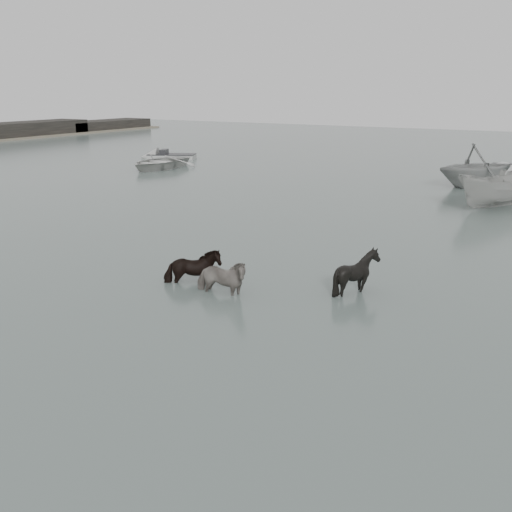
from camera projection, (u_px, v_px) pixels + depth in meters
name	position (u px, v px, depth m)	size (l,w,h in m)	color
ground	(257.00, 298.00, 15.56)	(140.00, 140.00, 0.00)	#4C5A53
pony_pinto	(221.00, 271.00, 15.65)	(0.75, 1.65, 1.39)	black
pony_dark	(193.00, 260.00, 16.55)	(1.40, 1.20, 1.41)	black
pony_black	(357.00, 267.00, 15.83)	(1.18, 1.33, 1.46)	black
rowboat_lead	(159.00, 161.00, 40.40)	(3.81, 5.33, 1.10)	silver
rowboat_trail	(477.00, 164.00, 32.60)	(4.29, 4.98, 2.62)	#9A9C99
boat_small	(496.00, 188.00, 27.09)	(1.82, 4.84, 1.87)	#A2A29E
skiff_outer	(172.00, 154.00, 45.92)	(5.18, 1.60, 0.75)	#AAAAA5
skiff_mid	(500.00, 168.00, 38.19)	(5.19, 1.60, 0.75)	#9FA19F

